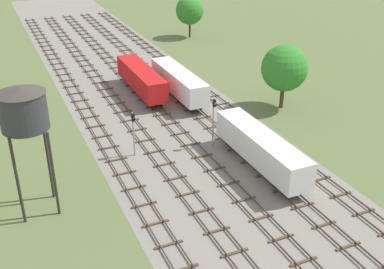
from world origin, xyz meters
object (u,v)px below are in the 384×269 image
at_px(water_tower, 23,110).
at_px(signal_post_near, 214,117).
at_px(freight_boxcar_centre_near, 179,81).
at_px(signal_post_nearest, 133,129).
at_px(freight_boxcar_centre_left_mid, 141,78).
at_px(freight_boxcar_centre_nearest, 261,147).

relative_size(water_tower, signal_post_near, 2.00).
height_order(water_tower, signal_post_near, water_tower).
bearing_deg(freight_boxcar_centre_near, signal_post_near, -98.19).
bearing_deg(signal_post_near, freight_boxcar_centre_near, 81.81).
relative_size(freight_boxcar_centre_near, signal_post_nearest, 2.79).
bearing_deg(freight_boxcar_centre_left_mid, water_tower, -127.27).
xyz_separation_m(freight_boxcar_centre_near, freight_boxcar_centre_left_mid, (-4.29, 3.28, 0.00)).
height_order(freight_boxcar_centre_left_mid, water_tower, water_tower).
height_order(water_tower, signal_post_nearest, water_tower).
bearing_deg(signal_post_nearest, water_tower, -151.29).
height_order(freight_boxcar_centre_nearest, signal_post_nearest, signal_post_nearest).
distance_m(freight_boxcar_centre_near, water_tower, 29.73).
bearing_deg(signal_post_nearest, signal_post_near, -10.23).
height_order(freight_boxcar_centre_near, freight_boxcar_centre_left_mid, same).
bearing_deg(signal_post_nearest, freight_boxcar_centre_left_mid, 68.89).
bearing_deg(freight_boxcar_centre_nearest, signal_post_near, 108.83).
bearing_deg(freight_boxcar_centre_left_mid, freight_boxcar_centre_nearest, -80.08).
height_order(freight_boxcar_centre_nearest, freight_boxcar_centre_left_mid, same).
distance_m(freight_boxcar_centre_near, freight_boxcar_centre_left_mid, 5.41).
distance_m(freight_boxcar_centre_nearest, signal_post_nearest, 13.34).
xyz_separation_m(water_tower, signal_post_nearest, (10.73, 5.88, -6.33)).
height_order(freight_boxcar_centre_near, signal_post_nearest, signal_post_nearest).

